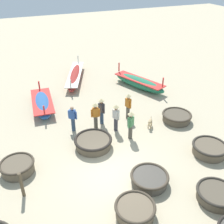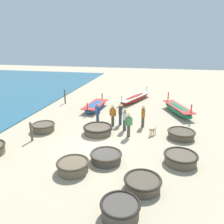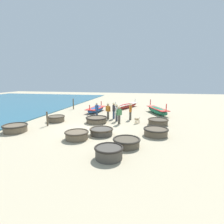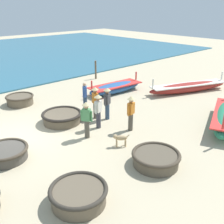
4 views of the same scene
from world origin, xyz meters
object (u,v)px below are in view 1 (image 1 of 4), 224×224
fisherman_by_coracle (116,116)px  fisherman_with_hat (131,124)px  coracle_front_left (135,210)px  dog (150,122)px  fisherman_hauling (128,105)px  long_boat_ochre_hull (139,83)px  long_boat_green_hull (42,103)px  fisherman_standing_left (73,118)px  coracle_tilted (93,142)px  long_boat_blue_hull (75,76)px  coracle_center (177,117)px  fisherman_crouching (96,114)px  coracle_far_left (17,167)px  coracle_weathered (216,194)px  coracle_nearest (149,179)px  fisherman_standing_right (102,110)px  coracle_front_right (209,149)px  mooring_post_mid_beach (22,185)px

fisherman_by_coracle → fisherman_with_hat: 1.09m
coracle_front_left → dog: size_ratio=2.85×
fisherman_hauling → long_boat_ochre_hull: bearing=53.4°
long_boat_green_hull → fisherman_standing_left: 3.62m
coracle_tilted → long_boat_ochre_hull: (5.64, 5.54, 0.12)m
long_boat_blue_hull → fisherman_by_coracle: fisherman_by_coracle is taller
coracle_center → fisherman_crouching: (-4.80, 1.13, 0.68)m
coracle_far_left → fisherman_with_hat: bearing=3.2°
coracle_weathered → fisherman_hauling: 7.17m
long_boat_blue_hull → fisherman_by_coracle: size_ratio=3.47×
coracle_tilted → coracle_nearest: size_ratio=1.17×
coracle_weathered → long_boat_ochre_hull: bearing=78.6°
coracle_far_left → coracle_nearest: coracle_far_left is taller
long_boat_ochre_hull → fisherman_with_hat: 6.64m
coracle_weathered → fisherman_hauling: (-0.55, 7.12, 0.69)m
fisherman_by_coracle → fisherman_with_hat: (0.42, -1.01, 0.00)m
coracle_nearest → long_boat_ochre_hull: size_ratio=0.37×
coracle_nearest → coracle_weathered: size_ratio=1.04×
fisherman_crouching → long_boat_green_hull: bearing=123.2°
long_boat_ochre_hull → long_boat_blue_hull: bearing=140.5°
fisherman_standing_right → coracle_weathered: bearing=-72.7°
coracle_front_left → coracle_tilted: bearing=90.7°
coracle_front_left → long_boat_green_hull: long_boat_green_hull is taller
coracle_tilted → coracle_front_left: bearing=-89.3°
coracle_front_right → long_boat_blue_hull: (-3.64, 11.69, 0.04)m
long_boat_blue_hull → long_boat_ochre_hull: size_ratio=1.25×
coracle_tilted → fisherman_standing_right: bearing=57.8°
coracle_nearest → dog: dog is taller
coracle_weathered → fisherman_with_hat: bearing=104.5°
coracle_far_left → coracle_weathered: bearing=-33.6°
coracle_front_right → fisherman_with_hat: 4.18m
coracle_front_right → dog: dog is taller
fisherman_standing_left → fisherman_standing_right: fisherman_standing_right is taller
long_boat_green_hull → fisherman_crouching: 4.46m
long_boat_green_hull → fisherman_by_coracle: fisherman_by_coracle is taller
coracle_front_right → coracle_front_left: bearing=-160.2°
coracle_center → long_boat_blue_hull: 9.32m
coracle_tilted → fisherman_hauling: (2.91, 1.86, 0.66)m
fisherman_standing_right → long_boat_green_hull: bearing=131.2°
fisherman_standing_left → mooring_post_mid_beach: bearing=-130.0°
fisherman_hauling → fisherman_with_hat: size_ratio=1.00×
fisherman_crouching → coracle_nearest: bearing=-82.1°
fisherman_by_coracle → fisherman_standing_right: (-0.48, 1.00, 0.00)m
long_boat_ochre_hull → dog: bearing=-111.2°
coracle_front_right → fisherman_hauling: bearing=116.4°
mooring_post_mid_beach → coracle_weathered: bearing=-24.3°
coracle_center → fisherman_with_hat: size_ratio=1.07×
mooring_post_mid_beach → fisherman_by_coracle: bearing=28.1°
coracle_front_right → dog: (-1.56, 3.24, 0.07)m
long_boat_blue_hull → mooring_post_mid_beach: 12.13m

